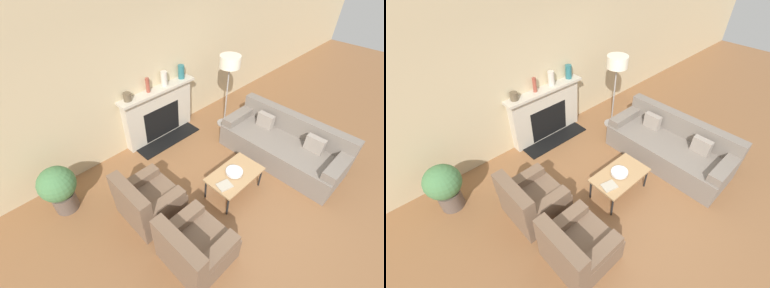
# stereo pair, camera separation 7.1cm
# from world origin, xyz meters

# --- Properties ---
(ground_plane) EXTENTS (18.00, 18.00, 0.00)m
(ground_plane) POSITION_xyz_m (0.00, 0.00, 0.00)
(ground_plane) COLOR brown
(wall_back) EXTENTS (18.00, 0.06, 2.90)m
(wall_back) POSITION_xyz_m (0.00, 2.63, 1.45)
(wall_back) COLOR #C6B289
(wall_back) RESTS_ON ground_plane
(fireplace) EXTENTS (1.72, 0.59, 1.11)m
(fireplace) POSITION_xyz_m (0.03, 2.49, 0.54)
(fireplace) COLOR beige
(fireplace) RESTS_ON ground_plane
(couch) EXTENTS (0.96, 2.25, 0.83)m
(couch) POSITION_xyz_m (1.25, 0.28, 0.31)
(couch) COLOR slate
(couch) RESTS_ON ground_plane
(armchair_near) EXTENTS (0.82, 0.82, 0.82)m
(armchair_near) POSITION_xyz_m (-1.38, 0.00, 0.30)
(armchair_near) COLOR brown
(armchair_near) RESTS_ON ground_plane
(armchair_far) EXTENTS (0.82, 0.82, 0.82)m
(armchair_far) POSITION_xyz_m (-1.38, 1.01, 0.30)
(armchair_far) COLOR brown
(armchair_far) RESTS_ON ground_plane
(coffee_table) EXTENTS (0.95, 0.55, 0.43)m
(coffee_table) POSITION_xyz_m (-0.08, 0.39, 0.39)
(coffee_table) COLOR tan
(coffee_table) RESTS_ON ground_plane
(bowl) EXTENTS (0.28, 0.28, 0.06)m
(bowl) POSITION_xyz_m (-0.09, 0.41, 0.47)
(bowl) COLOR silver
(bowl) RESTS_ON coffee_table
(book) EXTENTS (0.26, 0.23, 0.02)m
(book) POSITION_xyz_m (-0.41, 0.34, 0.44)
(book) COLOR #B2A893
(book) RESTS_ON coffee_table
(floor_lamp) EXTENTS (0.43, 0.43, 1.60)m
(floor_lamp) POSITION_xyz_m (1.34, 1.80, 1.37)
(floor_lamp) COLOR gray
(floor_lamp) RESTS_ON ground_plane
(mantel_vase_left) EXTENTS (0.14, 0.14, 0.15)m
(mantel_vase_left) POSITION_xyz_m (-0.62, 2.50, 1.19)
(mantel_vase_left) COLOR brown
(mantel_vase_left) RESTS_ON fireplace
(mantel_vase_center_left) EXTENTS (0.07, 0.07, 0.28)m
(mantel_vase_center_left) POSITION_xyz_m (-0.16, 2.50, 1.25)
(mantel_vase_center_left) COLOR brown
(mantel_vase_center_left) RESTS_ON fireplace
(mantel_vase_center_right) EXTENTS (0.13, 0.13, 0.28)m
(mantel_vase_center_right) POSITION_xyz_m (0.23, 2.50, 1.25)
(mantel_vase_center_right) COLOR beige
(mantel_vase_center_right) RESTS_ON fireplace
(mantel_vase_right) EXTENTS (0.13, 0.13, 0.28)m
(mantel_vase_right) POSITION_xyz_m (0.68, 2.50, 1.25)
(mantel_vase_right) COLOR #28666B
(mantel_vase_right) RESTS_ON fireplace
(potted_plant) EXTENTS (0.55, 0.55, 0.84)m
(potted_plant) POSITION_xyz_m (-2.27, 2.03, 0.49)
(potted_plant) COLOR brown
(potted_plant) RESTS_ON ground_plane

